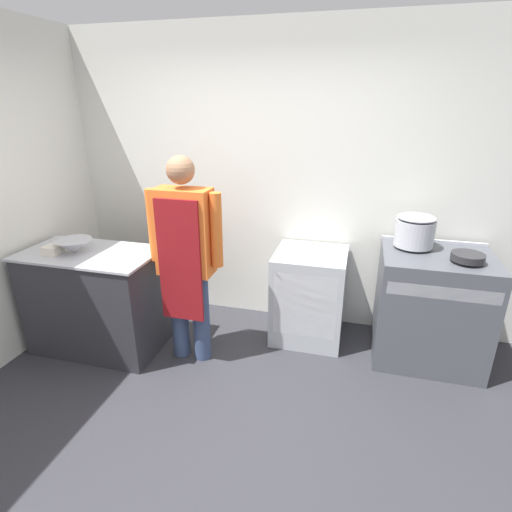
% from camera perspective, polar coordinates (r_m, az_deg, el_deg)
% --- Properties ---
extents(ground_plane, '(14.00, 14.00, 0.00)m').
position_cam_1_polar(ground_plane, '(2.85, -6.97, -24.88)').
color(ground_plane, '#2D2D33').
extents(wall_back, '(8.00, 0.05, 2.70)m').
position_cam_1_polar(wall_back, '(3.75, 2.22, 10.50)').
color(wall_back, silver).
rests_on(wall_back, ground_plane).
extents(wall_left, '(0.05, 8.00, 2.70)m').
position_cam_1_polar(wall_left, '(4.00, -29.39, 8.49)').
color(wall_left, silver).
rests_on(wall_left, ground_plane).
extents(prep_counter, '(1.12, 0.63, 0.89)m').
position_cam_1_polar(prep_counter, '(3.72, -21.83, -5.89)').
color(prep_counter, '#2D2D33').
rests_on(prep_counter, ground_plane).
extents(stove, '(0.85, 0.69, 0.95)m').
position_cam_1_polar(stove, '(3.61, 23.64, -6.73)').
color(stove, '#4C4F56').
rests_on(stove, ground_plane).
extents(fridge_unit, '(0.62, 0.60, 0.82)m').
position_cam_1_polar(fridge_unit, '(3.65, 7.57, -5.58)').
color(fridge_unit, '#A8ADB2').
rests_on(fridge_unit, ground_plane).
extents(person_cook, '(0.61, 0.24, 1.69)m').
position_cam_1_polar(person_cook, '(3.15, -10.04, 0.61)').
color(person_cook, '#38476B').
rests_on(person_cook, ground_plane).
extents(mixing_bowl, '(0.29, 0.29, 0.11)m').
position_cam_1_polar(mixing_bowl, '(3.57, -24.54, 1.29)').
color(mixing_bowl, '#B2B5BC').
rests_on(mixing_bowl, prep_counter).
extents(plastic_tub, '(0.13, 0.13, 0.07)m').
position_cam_1_polar(plastic_tub, '(3.62, -27.06, 0.77)').
color(plastic_tub, silver).
rests_on(plastic_tub, prep_counter).
extents(stock_pot, '(0.31, 0.31, 0.26)m').
position_cam_1_polar(stock_pot, '(3.47, 21.76, 3.47)').
color(stock_pot, '#B2B5BC').
rests_on(stock_pot, stove).
extents(saute_pan, '(0.24, 0.24, 0.05)m').
position_cam_1_polar(saute_pan, '(3.34, 28.01, -0.12)').
color(saute_pan, '#262628').
rests_on(saute_pan, stove).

